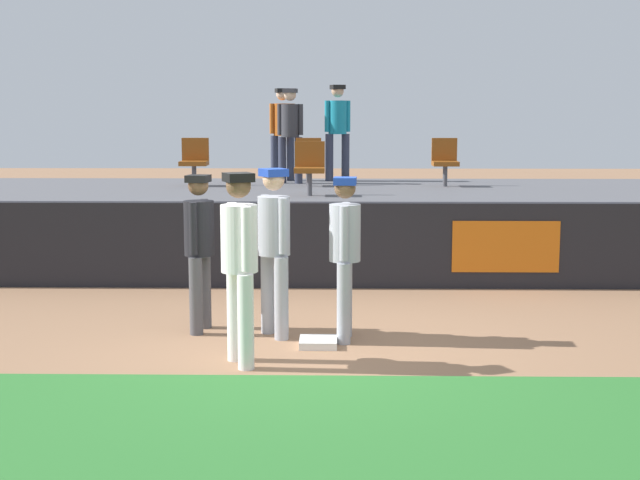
# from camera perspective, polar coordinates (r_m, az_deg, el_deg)

# --- Properties ---
(ground_plane) EXTENTS (60.00, 60.00, 0.00)m
(ground_plane) POSITION_cam_1_polar(r_m,az_deg,el_deg) (9.54, -1.20, -6.87)
(ground_plane) COLOR #936B4C
(grass_foreground_strip) EXTENTS (18.00, 2.80, 0.01)m
(grass_foreground_strip) POSITION_cam_1_polar(r_m,az_deg,el_deg) (7.23, -1.97, -11.83)
(grass_foreground_strip) COLOR #2D722D
(grass_foreground_strip) RESTS_ON ground_plane
(first_base) EXTENTS (0.40, 0.40, 0.08)m
(first_base) POSITION_cam_1_polar(r_m,az_deg,el_deg) (9.59, -0.11, -6.55)
(first_base) COLOR white
(first_base) RESTS_ON ground_plane
(player_fielder_home) EXTENTS (0.48, 0.60, 1.90)m
(player_fielder_home) POSITION_cam_1_polar(r_m,az_deg,el_deg) (8.73, -5.15, -0.96)
(player_fielder_home) COLOR white
(player_fielder_home) RESTS_ON ground_plane
(player_runner_visitor) EXTENTS (0.49, 0.49, 1.87)m
(player_runner_visitor) POSITION_cam_1_polar(r_m,az_deg,el_deg) (9.81, -2.95, -0.01)
(player_runner_visitor) COLOR #9EA3AD
(player_runner_visitor) RESTS_ON ground_plane
(player_coach_visitor) EXTENTS (0.36, 0.50, 1.78)m
(player_coach_visitor) POSITION_cam_1_polar(r_m,az_deg,el_deg) (9.65, 1.59, -0.43)
(player_coach_visitor) COLOR #9EA3AD
(player_coach_visitor) RESTS_ON ground_plane
(player_umpire) EXTENTS (0.39, 0.49, 1.78)m
(player_umpire) POSITION_cam_1_polar(r_m,az_deg,el_deg) (10.13, -7.70, -0.10)
(player_umpire) COLOR #4C4C51
(player_umpire) RESTS_ON ground_plane
(field_wall) EXTENTS (18.00, 0.26, 1.21)m
(field_wall) POSITION_cam_1_polar(r_m,az_deg,el_deg) (12.67, -0.56, -0.31)
(field_wall) COLOR black
(field_wall) RESTS_ON ground_plane
(bleacher_platform) EXTENTS (18.00, 4.80, 1.18)m
(bleacher_platform) POSITION_cam_1_polar(r_m,az_deg,el_deg) (15.22, -0.34, 1.06)
(bleacher_platform) COLOR #59595E
(bleacher_platform) RESTS_ON ground_plane
(seat_back_right) EXTENTS (0.45, 0.44, 0.84)m
(seat_back_right) POSITION_cam_1_polar(r_m,az_deg,el_deg) (15.90, 7.97, 5.12)
(seat_back_right) COLOR #4C4C51
(seat_back_right) RESTS_ON bleacher_platform
(seat_back_left) EXTENTS (0.48, 0.44, 0.84)m
(seat_back_left) POSITION_cam_1_polar(r_m,az_deg,el_deg) (15.99, -8.01, 5.14)
(seat_back_left) COLOR #4C4C51
(seat_back_left) RESTS_ON bleacher_platform
(seat_front_center) EXTENTS (0.47, 0.44, 0.84)m
(seat_front_center) POSITION_cam_1_polar(r_m,az_deg,el_deg) (14.00, -0.67, 4.80)
(seat_front_center) COLOR #4C4C51
(seat_front_center) RESTS_ON bleacher_platform
(seat_back_center) EXTENTS (0.45, 0.44, 0.84)m
(seat_back_center) POSITION_cam_1_polar(r_m,az_deg,el_deg) (15.80, -0.75, 5.18)
(seat_back_center) COLOR #4C4C51
(seat_back_center) RESTS_ON bleacher_platform
(spectator_hooded) EXTENTS (0.47, 0.38, 1.71)m
(spectator_hooded) POSITION_cam_1_polar(r_m,az_deg,el_deg) (16.34, -1.91, 7.11)
(spectator_hooded) COLOR #33384C
(spectator_hooded) RESTS_ON bleacher_platform
(spectator_capped) EXTENTS (0.48, 0.43, 1.80)m
(spectator_capped) POSITION_cam_1_polar(r_m,az_deg,el_deg) (16.93, 1.12, 7.31)
(spectator_capped) COLOR #33384C
(spectator_capped) RESTS_ON bleacher_platform
(spectator_casual) EXTENTS (0.47, 0.41, 1.73)m
(spectator_casual) POSITION_cam_1_polar(r_m,az_deg,el_deg) (16.99, -2.42, 7.18)
(spectator_casual) COLOR #33384C
(spectator_casual) RESTS_ON bleacher_platform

